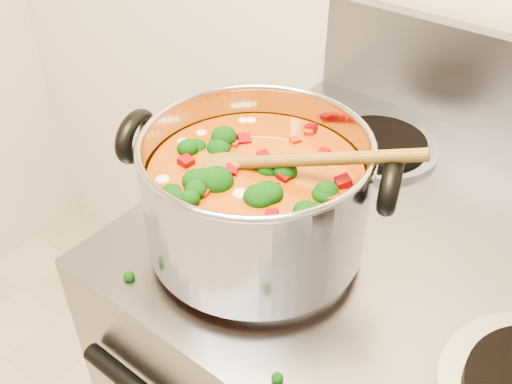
# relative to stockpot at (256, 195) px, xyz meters

# --- Properties ---
(stockpot) EXTENTS (0.33, 0.26, 0.16)m
(stockpot) POSITION_rel_stockpot_xyz_m (0.00, 0.00, 0.00)
(stockpot) COLOR #ADADB5
(stockpot) RESTS_ON electric_range
(wooden_spoon) EXTENTS (0.25, 0.12, 0.08)m
(wooden_spoon) POSITION_rel_stockpot_xyz_m (0.01, 0.00, 0.05)
(wooden_spoon) COLOR brown
(wooden_spoon) RESTS_ON stockpot
(cooktop_crumbs) EXTENTS (0.29, 0.36, 0.01)m
(cooktop_crumbs) POSITION_rel_stockpot_xyz_m (-0.04, -0.04, -0.08)
(cooktop_crumbs) COLOR black
(cooktop_crumbs) RESTS_ON electric_range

